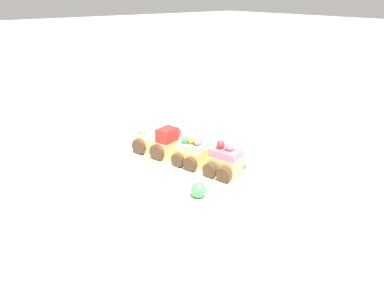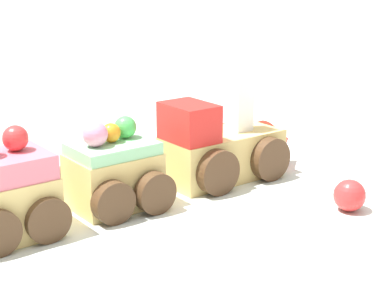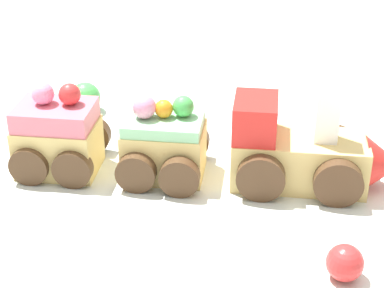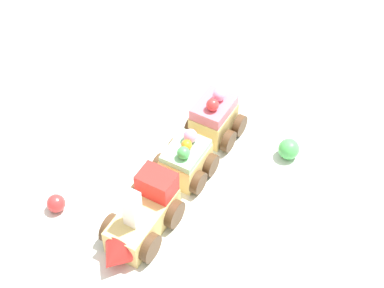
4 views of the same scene
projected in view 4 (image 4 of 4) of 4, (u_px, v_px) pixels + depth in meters
The scene contains 7 objects.
ground_plane at pixel (150, 186), 0.84m from camera, with size 10.00×10.00×0.00m, color beige.
display_board at pixel (150, 184), 0.84m from camera, with size 0.79×0.43×0.01m, color silver.
cake_train_locomotive at pixel (140, 221), 0.76m from camera, with size 0.13×0.09×0.09m.
cake_car_mint at pixel (186, 161), 0.82m from camera, with size 0.08×0.08×0.07m.
cake_car_strawberry at pixel (216, 120), 0.87m from camera, with size 0.08×0.08×0.07m.
gumball_red at pixel (56, 203), 0.79m from camera, with size 0.02×0.02×0.02m, color red.
gumball_green at pixel (289, 149), 0.85m from camera, with size 0.03×0.03×0.03m, color #4CBC56.
Camera 4 is at (0.34, 0.41, 0.66)m, focal length 60.00 mm.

